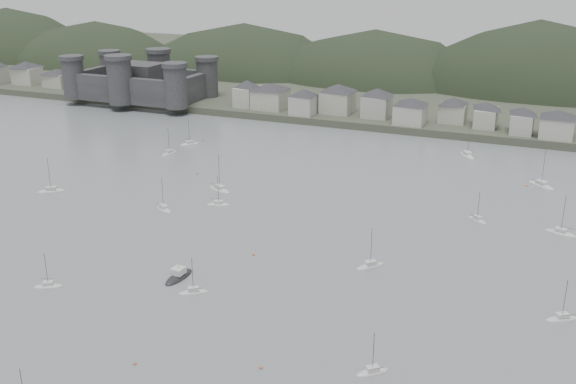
% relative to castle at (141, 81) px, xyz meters
% --- Properties ---
extents(ground, '(900.00, 900.00, 0.00)m').
position_rel_castle_xyz_m(ground, '(120.00, -179.80, -10.96)').
color(ground, slate).
rests_on(ground, ground).
extents(far_shore_land, '(900.00, 250.00, 3.00)m').
position_rel_castle_xyz_m(far_shore_land, '(120.00, 115.20, -9.46)').
color(far_shore_land, '#383D2D').
rests_on(far_shore_land, ground).
extents(forested_ridge, '(851.55, 103.94, 102.57)m').
position_rel_castle_xyz_m(forested_ridge, '(124.83, 89.60, -22.25)').
color(forested_ridge, black).
rests_on(forested_ridge, ground).
extents(castle, '(66.00, 43.00, 20.00)m').
position_rel_castle_xyz_m(castle, '(0.00, 0.00, 0.00)').
color(castle, '#2E2E30').
rests_on(castle, far_shore_land).
extents(waterfront_town, '(451.48, 28.46, 12.92)m').
position_rel_castle_xyz_m(waterfront_town, '(170.59, 3.54, -2.30)').
color(waterfront_town, '#A3A295').
rests_on(waterfront_town, far_shore_land).
extents(sailboat_lead, '(8.23, 7.10, 11.34)m').
position_rel_castle_xyz_m(sailboat_lead, '(48.07, -116.74, -10.79)').
color(sailboat_lead, silver).
rests_on(sailboat_lead, ground).
extents(moored_fleet, '(234.22, 177.22, 13.15)m').
position_rel_castle_xyz_m(moored_fleet, '(109.43, -109.45, -10.79)').
color(moored_fleet, silver).
rests_on(moored_fleet, ground).
extents(motor_launch_far, '(3.89, 9.20, 4.13)m').
position_rel_castle_xyz_m(motor_launch_far, '(113.17, -150.31, -10.68)').
color(motor_launch_far, black).
rests_on(motor_launch_far, ground).
extents(mooring_buoys, '(169.60, 134.13, 0.70)m').
position_rel_castle_xyz_m(mooring_buoys, '(121.36, -119.59, -10.81)').
color(mooring_buoys, '#BF653F').
rests_on(mooring_buoys, ground).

